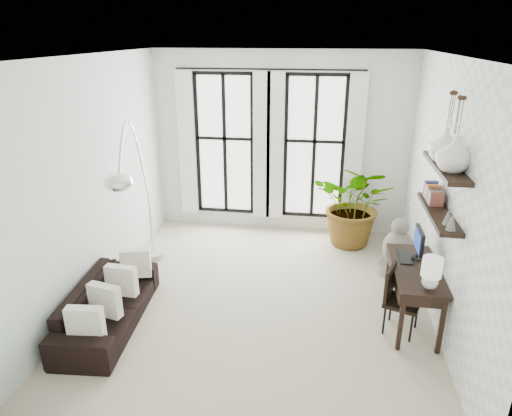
% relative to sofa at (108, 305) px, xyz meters
% --- Properties ---
extents(floor, '(5.00, 5.00, 0.00)m').
position_rel_sofa_xyz_m(floor, '(1.80, 0.89, -0.28)').
color(floor, '#BCB095').
rests_on(floor, ground).
extents(ceiling, '(5.00, 5.00, 0.00)m').
position_rel_sofa_xyz_m(ceiling, '(1.80, 0.89, 2.92)').
color(ceiling, white).
rests_on(ceiling, wall_back).
extents(wall_left, '(0.00, 5.00, 5.00)m').
position_rel_sofa_xyz_m(wall_left, '(-0.45, 0.89, 1.32)').
color(wall_left, silver).
rests_on(wall_left, floor).
extents(wall_right, '(0.00, 5.00, 5.00)m').
position_rel_sofa_xyz_m(wall_right, '(4.05, 0.89, 1.32)').
color(wall_right, white).
rests_on(wall_right, floor).
extents(wall_back, '(4.50, 0.00, 4.50)m').
position_rel_sofa_xyz_m(wall_back, '(1.80, 3.39, 1.32)').
color(wall_back, white).
rests_on(wall_back, floor).
extents(windows, '(3.26, 0.13, 2.65)m').
position_rel_sofa_xyz_m(windows, '(1.60, 3.31, 1.28)').
color(windows, white).
rests_on(windows, wall_back).
extents(wall_shelves, '(0.25, 1.30, 0.60)m').
position_rel_sofa_xyz_m(wall_shelves, '(3.91, 0.65, 1.45)').
color(wall_shelves, black).
rests_on(wall_shelves, wall_right).
extents(sofa, '(0.88, 1.95, 0.56)m').
position_rel_sofa_xyz_m(sofa, '(0.00, 0.00, 0.00)').
color(sofa, black).
rests_on(sofa, floor).
extents(throw_pillows, '(0.40, 1.52, 0.40)m').
position_rel_sofa_xyz_m(throw_pillows, '(0.10, 0.00, 0.22)').
color(throw_pillows, silver).
rests_on(throw_pillows, sofa).
extents(plant, '(1.65, 1.54, 1.47)m').
position_rel_sofa_xyz_m(plant, '(3.15, 2.83, 0.46)').
color(plant, '#2D7228').
rests_on(plant, floor).
extents(desk, '(0.55, 1.31, 1.16)m').
position_rel_sofa_xyz_m(desk, '(3.75, 0.57, 0.44)').
color(desk, black).
rests_on(desk, floor).
extents(desk_chair, '(0.52, 0.52, 0.84)m').
position_rel_sofa_xyz_m(desk_chair, '(3.53, 0.42, 0.20)').
color(desk_chair, black).
rests_on(desk_chair, floor).
extents(arc_lamp, '(0.75, 2.12, 2.44)m').
position_rel_sofa_xyz_m(arc_lamp, '(0.10, 0.93, 1.62)').
color(arc_lamp, silver).
rests_on(arc_lamp, floor).
extents(buddha, '(0.51, 0.51, 0.91)m').
position_rel_sofa_xyz_m(buddha, '(3.74, 1.85, 0.11)').
color(buddha, gray).
rests_on(buddha, floor).
extents(vase_a, '(0.37, 0.37, 0.38)m').
position_rel_sofa_xyz_m(vase_a, '(3.91, 0.37, 1.99)').
color(vase_a, white).
rests_on(vase_a, shelf_upper).
extents(vase_b, '(0.37, 0.37, 0.38)m').
position_rel_sofa_xyz_m(vase_b, '(3.91, 0.77, 1.99)').
color(vase_b, white).
rests_on(vase_b, shelf_upper).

